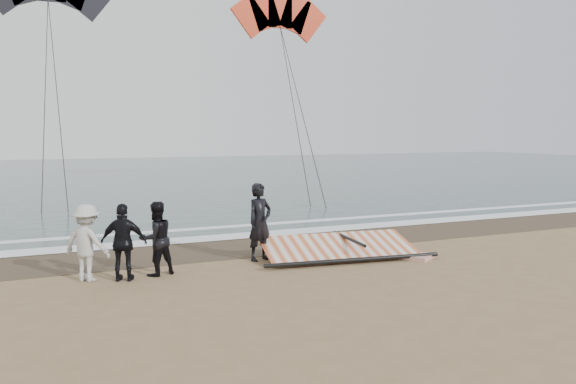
# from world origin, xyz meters

# --- Properties ---
(ground) EXTENTS (120.00, 120.00, 0.00)m
(ground) POSITION_xyz_m (0.00, 0.00, 0.00)
(ground) COLOR #8C704C
(ground) RESTS_ON ground
(sea) EXTENTS (120.00, 54.00, 0.02)m
(sea) POSITION_xyz_m (0.00, 33.00, 0.01)
(sea) COLOR #233838
(sea) RESTS_ON ground
(wet_sand) EXTENTS (120.00, 2.80, 0.01)m
(wet_sand) POSITION_xyz_m (0.00, 4.50, 0.01)
(wet_sand) COLOR #4C3D2B
(wet_sand) RESTS_ON ground
(foam_near) EXTENTS (120.00, 0.90, 0.01)m
(foam_near) POSITION_xyz_m (0.00, 5.90, 0.03)
(foam_near) COLOR white
(foam_near) RESTS_ON sea
(foam_far) EXTENTS (120.00, 0.45, 0.01)m
(foam_far) POSITION_xyz_m (0.00, 7.60, 0.03)
(foam_far) COLOR white
(foam_far) RESTS_ON sea
(man_main) EXTENTS (0.80, 0.66, 1.87)m
(man_main) POSITION_xyz_m (-0.80, 2.80, 0.93)
(man_main) COLOR black
(man_main) RESTS_ON ground
(board_white) EXTENTS (1.90, 2.49, 0.10)m
(board_white) POSITION_xyz_m (2.31, 2.20, 0.05)
(board_white) COLOR silver
(board_white) RESTS_ON ground
(board_cream) EXTENTS (1.41, 2.54, 0.10)m
(board_cream) POSITION_xyz_m (1.26, 3.21, 0.05)
(board_cream) COLOR silver
(board_cream) RESTS_ON ground
(trio_cluster) EXTENTS (2.45, 1.22, 1.62)m
(trio_cluster) POSITION_xyz_m (-4.12, 2.34, 0.80)
(trio_cluster) COLOR black
(trio_cluster) RESTS_ON ground
(sail_rig) EXTENTS (4.34, 2.16, 0.50)m
(sail_rig) POSITION_xyz_m (0.99, 2.40, 0.19)
(sail_rig) COLOR black
(sail_rig) RESTS_ON ground
(kite_red) EXTENTS (6.39, 5.38, 14.18)m
(kite_red) POSITION_xyz_m (7.28, 20.71, 9.51)
(kite_red) COLOR red
(kite_red) RESTS_ON ground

